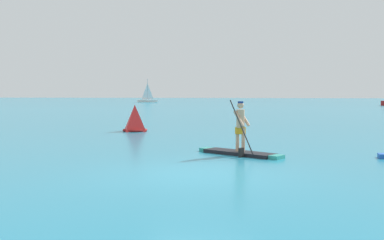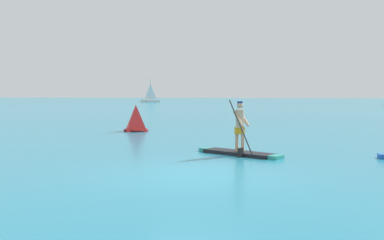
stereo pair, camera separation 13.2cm
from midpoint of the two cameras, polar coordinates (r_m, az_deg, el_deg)
The scene contains 4 objects.
ground at distance 10.88m, azimuth 0.77°, elevation -6.90°, with size 440.00×440.00×0.00m, color teal.
paddleboarder_mid_center at distance 14.20m, azimuth 6.38°, elevation -3.09°, with size 2.89×1.86×1.79m.
race_marker_buoy at distance 23.30m, azimuth -7.08°, elevation 0.09°, with size 1.36×1.36×1.39m.
sailboat_left_horizon at distance 107.80m, azimuth -5.34°, elevation 2.69°, with size 4.94×2.54×5.65m.
Camera 2 is at (2.41, -10.43, 1.93)m, focal length 41.38 mm.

